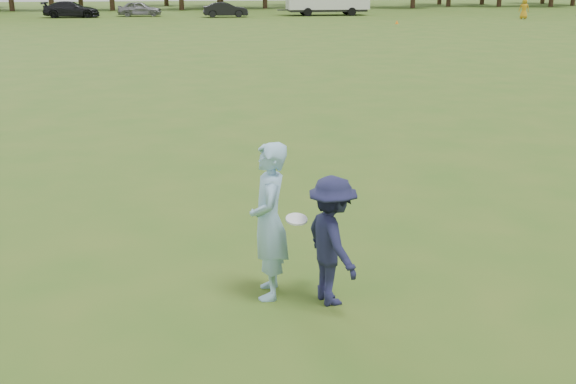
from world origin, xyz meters
name	(u,v)px	position (x,y,z in m)	size (l,w,h in m)	color
ground	(336,298)	(0.00, 0.00, 0.00)	(200.00, 200.00, 0.00)	#335818
thrower	(269,221)	(-0.83, 0.24, 1.01)	(0.73, 0.48, 2.01)	#8EBDDC
defender	(332,241)	(-0.09, -0.06, 0.82)	(1.06, 0.61, 1.64)	#1B1D3D
player_far_c	(524,9)	(29.18, 51.78, 0.92)	(0.90, 0.58, 1.83)	#C58C17
car_d	(71,9)	(-11.92, 60.17, 0.74)	(2.08, 5.12, 1.49)	black
car_e	(140,9)	(-5.67, 61.27, 0.71)	(1.67, 4.16, 1.42)	slate
car_f	(225,10)	(2.45, 58.57, 0.69)	(1.47, 4.21, 1.39)	black
field_cone	(397,22)	(15.81, 47.39, 0.15)	(0.28, 0.28, 0.30)	orange
disc_in_play	(297,219)	(-0.51, 0.07, 1.08)	(0.33, 0.33, 0.09)	white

